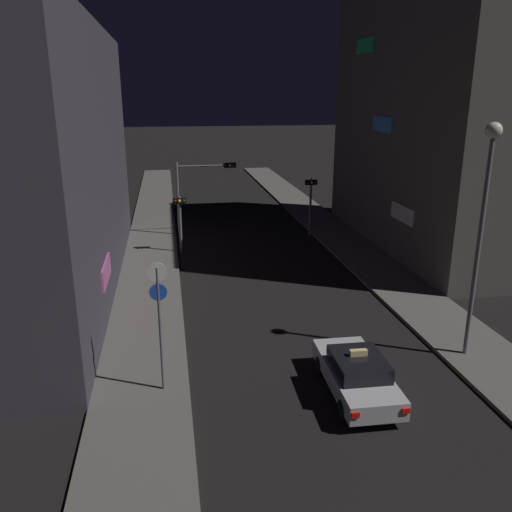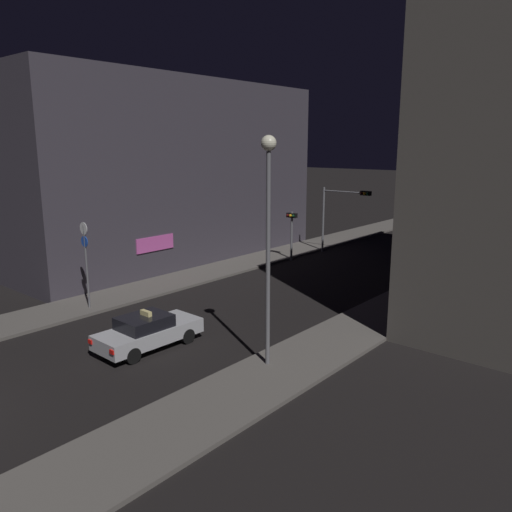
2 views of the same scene
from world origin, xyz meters
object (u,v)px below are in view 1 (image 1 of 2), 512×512
at_px(traffic_light_overhead, 201,183).
at_px(sign_pole_left, 160,315).
at_px(taxi, 357,374).
at_px(traffic_light_right_kerb, 311,195).
at_px(traffic_light_left_kerb, 180,213).
at_px(street_lamp_near_block, 485,200).

xyz_separation_m(traffic_light_overhead, sign_pole_left, (-2.63, -19.66, -0.86)).
bearing_deg(taxi, traffic_light_overhead, 99.71).
xyz_separation_m(traffic_light_overhead, traffic_light_right_kerb, (7.27, -1.33, -0.84)).
bearing_deg(traffic_light_overhead, traffic_light_left_kerb, -110.76).
xyz_separation_m(traffic_light_overhead, street_lamp_near_block, (8.45, -19.02, 2.30)).
height_order(taxi, traffic_light_left_kerb, traffic_light_left_kerb).
bearing_deg(street_lamp_near_block, traffic_light_left_kerb, 123.75).
relative_size(traffic_light_overhead, traffic_light_right_kerb, 1.27).
height_order(traffic_light_right_kerb, street_lamp_near_block, street_lamp_near_block).
relative_size(taxi, traffic_light_right_kerb, 1.14).
relative_size(traffic_light_right_kerb, street_lamp_near_block, 0.47).
distance_m(taxi, traffic_light_overhead, 21.27).
relative_size(traffic_light_left_kerb, traffic_light_right_kerb, 0.90).
relative_size(traffic_light_right_kerb, sign_pole_left, 0.91).
distance_m(traffic_light_right_kerb, street_lamp_near_block, 18.01).
bearing_deg(street_lamp_near_block, traffic_light_overhead, 113.94).
distance_m(taxi, traffic_light_right_kerb, 19.90).
height_order(taxi, traffic_light_right_kerb, traffic_light_right_kerb).
xyz_separation_m(taxi, traffic_light_left_kerb, (-5.10, 16.70, 1.81)).
bearing_deg(traffic_light_right_kerb, sign_pole_left, -118.37).
xyz_separation_m(taxi, street_lamp_near_block, (4.89, 1.75, 5.21)).
bearing_deg(traffic_light_left_kerb, sign_pole_left, -93.99).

